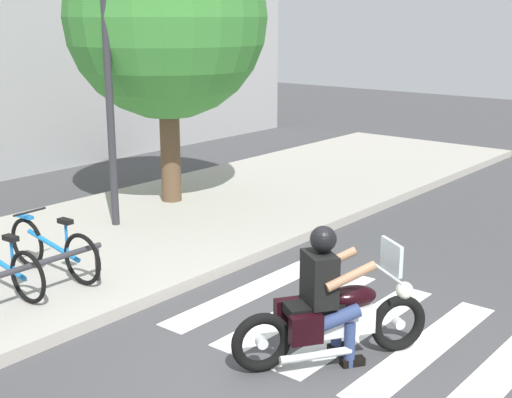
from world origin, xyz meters
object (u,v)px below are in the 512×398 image
(rider, at_px, (327,285))
(bicycle_3, at_px, (53,248))
(motorcycle, at_px, (333,319))
(tree_near_rack, at_px, (166,18))
(bicycle_2, at_px, (0,265))
(street_lamp, at_px, (108,67))

(rider, bearing_deg, bicycle_3, 97.59)
(motorcycle, height_order, tree_near_rack, tree_near_rack)
(bicycle_2, distance_m, bicycle_3, 0.75)
(bicycle_2, relative_size, bicycle_3, 0.97)
(motorcycle, height_order, street_lamp, street_lamp)
(rider, xyz_separation_m, street_lamp, (1.46, 4.98, 1.80))
(rider, xyz_separation_m, tree_near_rack, (3.07, 5.38, 2.51))
(bicycle_3, height_order, street_lamp, street_lamp)
(street_lamp, bearing_deg, bicycle_3, -149.15)
(bicycle_2, bearing_deg, motorcycle, -71.07)
(bicycle_2, distance_m, street_lamp, 3.64)
(rider, relative_size, street_lamp, 0.33)
(bicycle_2, distance_m, tree_near_rack, 5.41)
(rider, distance_m, tree_near_rack, 6.69)
(bicycle_2, bearing_deg, rider, -71.72)
(rider, distance_m, bicycle_3, 3.85)
(tree_near_rack, bearing_deg, bicycle_3, -156.26)
(motorcycle, distance_m, tree_near_rack, 6.84)
(rider, xyz_separation_m, bicycle_3, (-0.51, 3.80, -0.30))
(bicycle_2, height_order, bicycle_3, bicycle_3)
(rider, bearing_deg, bicycle_2, 108.28)
(tree_near_rack, bearing_deg, rider, -119.75)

